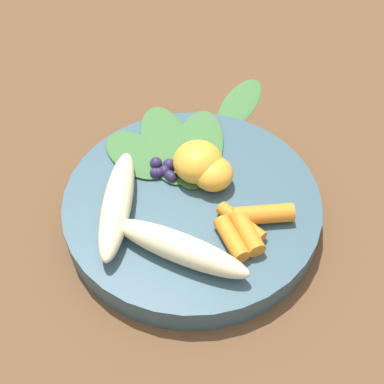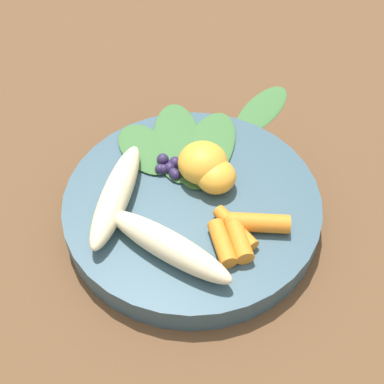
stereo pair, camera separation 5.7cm
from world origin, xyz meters
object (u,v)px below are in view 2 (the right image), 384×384
Objects in this scene: bowl at (192,207)px; kale_leaf_stray at (262,108)px; banana_peeled_right at (116,195)px; banana_peeled_left at (168,246)px; orange_segment_near at (203,163)px.

bowl is 0.21m from kale_leaf_stray.
banana_peeled_left is at bearing 53.55° from banana_peeled_right.
bowl is at bearing -142.52° from orange_segment_near.
banana_peeled_left is 0.29m from kale_leaf_stray.
banana_peeled_left is 2.64× the size of orange_segment_near.
kale_leaf_stray is at bearing 29.59° from bowl.
banana_peeled_right is 0.26m from kale_leaf_stray.
banana_peeled_left is 0.09m from banana_peeled_right.
bowl is 0.05m from orange_segment_near.
bowl is at bearing 106.56° from banana_peeled_left.
bowl is at bearing 108.29° from banana_peeled_right.
banana_peeled_right is (-0.07, 0.04, 0.03)m from bowl.
banana_peeled_left is 0.11m from orange_segment_near.
banana_peeled_right reaches higher than kale_leaf_stray.
banana_peeled_right is at bearing 165.19° from banana_peeled_left.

